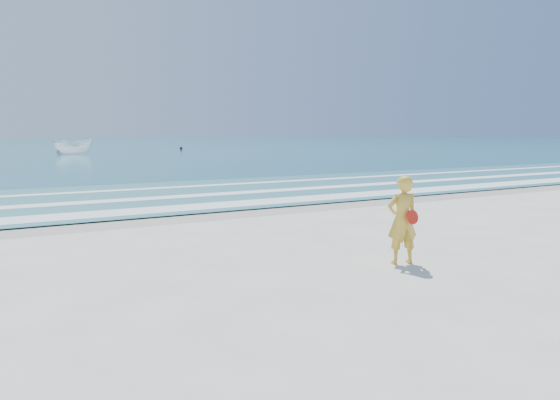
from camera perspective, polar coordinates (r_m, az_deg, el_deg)
ground at (r=8.53m, az=11.51°, el=-9.82°), size 400.00×400.00×0.00m
wet_sand at (r=16.21m, az=-10.13°, el=-1.65°), size 400.00×2.40×0.00m
shallow at (r=20.93m, az=-14.85°, el=0.33°), size 400.00×10.00×0.01m
foam_near at (r=17.42m, az=-11.61°, el=-0.91°), size 400.00×1.40×0.01m
foam_mid at (r=20.16m, az=-14.25°, el=0.12°), size 400.00×0.90×0.01m
foam_far at (r=23.34m, az=-16.49°, el=0.99°), size 400.00×0.60×0.01m
boat at (r=61.06m, az=-20.75°, el=5.25°), size 4.35×2.39×1.59m
buoy at (r=71.70m, az=-10.30°, el=5.35°), size 0.37×0.37×0.37m
woman at (r=10.41m, az=12.66°, el=-2.05°), size 0.68×0.53×1.66m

